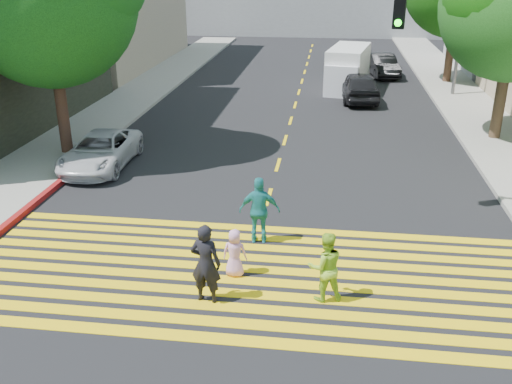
% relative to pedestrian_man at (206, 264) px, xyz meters
% --- Properties ---
extents(ground, '(120.00, 120.00, 0.00)m').
position_rel_pedestrian_man_xyz_m(ground, '(0.69, -0.10, -0.91)').
color(ground, black).
extents(sidewalk_left, '(3.00, 40.00, 0.15)m').
position_rel_pedestrian_man_xyz_m(sidewalk_left, '(-7.81, 21.90, -0.83)').
color(sidewalk_left, gray).
rests_on(sidewalk_left, ground).
extents(sidewalk_right, '(3.00, 60.00, 0.15)m').
position_rel_pedestrian_man_xyz_m(sidewalk_right, '(9.19, 14.90, -0.83)').
color(sidewalk_right, gray).
rests_on(sidewalk_right, ground).
extents(curb_red, '(0.20, 8.00, 0.16)m').
position_rel_pedestrian_man_xyz_m(curb_red, '(-6.21, 5.90, -0.83)').
color(curb_red, maroon).
rests_on(curb_red, ground).
extents(crosswalk, '(13.40, 5.30, 0.01)m').
position_rel_pedestrian_man_xyz_m(crosswalk, '(0.69, 1.17, -0.90)').
color(crosswalk, yellow).
rests_on(crosswalk, ground).
extents(lane_line, '(0.12, 34.40, 0.01)m').
position_rel_pedestrian_man_xyz_m(lane_line, '(0.69, 22.40, -0.90)').
color(lane_line, yellow).
rests_on(lane_line, ground).
extents(pedestrian_man, '(0.71, 0.52, 1.82)m').
position_rel_pedestrian_man_xyz_m(pedestrian_man, '(0.00, 0.00, 0.00)').
color(pedestrian_man, black).
rests_on(pedestrian_man, ground).
extents(pedestrian_woman, '(0.90, 0.78, 1.59)m').
position_rel_pedestrian_man_xyz_m(pedestrian_woman, '(2.51, 0.40, -0.11)').
color(pedestrian_woman, '#9ACD2E').
rests_on(pedestrian_woman, ground).
extents(pedestrian_child, '(0.58, 0.39, 1.16)m').
position_rel_pedestrian_man_xyz_m(pedestrian_child, '(0.43, 1.14, -0.33)').
color(pedestrian_child, '#E39CCD').
rests_on(pedestrian_child, ground).
extents(pedestrian_extra, '(1.08, 0.53, 1.78)m').
position_rel_pedestrian_man_xyz_m(pedestrian_extra, '(0.78, 2.90, -0.02)').
color(pedestrian_extra, teal).
rests_on(pedestrian_extra, ground).
extents(white_sedan, '(2.08, 4.34, 1.19)m').
position_rel_pedestrian_man_xyz_m(white_sedan, '(-5.49, 7.87, -0.31)').
color(white_sedan, silver).
rests_on(white_sedan, ground).
extents(dark_car_near, '(2.20, 4.57, 1.51)m').
position_rel_pedestrian_man_xyz_m(dark_car_near, '(3.85, 19.28, -0.16)').
color(dark_car_near, black).
rests_on(dark_car_near, ground).
extents(silver_car, '(1.79, 4.39, 1.27)m').
position_rel_pedestrian_man_xyz_m(silver_car, '(4.23, 30.56, -0.27)').
color(silver_car, gray).
rests_on(silver_car, ground).
extents(dark_car_parked, '(2.07, 4.30, 1.36)m').
position_rel_pedestrian_man_xyz_m(dark_car_parked, '(5.54, 26.10, -0.23)').
color(dark_car_parked, black).
rests_on(dark_car_parked, ground).
extents(white_van, '(2.62, 5.14, 2.31)m').
position_rel_pedestrian_man_xyz_m(white_van, '(3.28, 21.92, 0.19)').
color(white_van, silver).
rests_on(white_van, ground).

